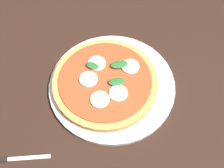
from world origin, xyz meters
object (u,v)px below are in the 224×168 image
at_px(pizza, 105,81).
at_px(knife, 5,159).
at_px(dining_table, 96,111).
at_px(serving_tray, 112,85).

distance_m(pizza, knife, 0.31).
bearing_deg(knife, dining_table, -130.08).
relative_size(dining_table, pizza, 4.27).
xyz_separation_m(serving_tray, knife, (0.21, 0.24, -0.00)).
bearing_deg(dining_table, serving_tray, -136.45).
distance_m(dining_table, knife, 0.28).
bearing_deg(pizza, serving_tray, -169.87).
bearing_deg(serving_tray, dining_table, 43.55).
bearing_deg(pizza, dining_table, 56.51).
xyz_separation_m(dining_table, pizza, (-0.02, -0.04, 0.12)).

